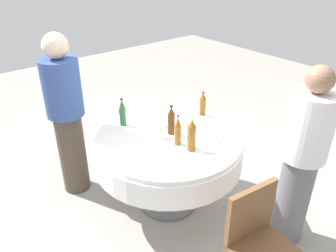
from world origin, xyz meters
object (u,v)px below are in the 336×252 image
object	(u,v)px
bottle_amber_west	(203,104)
bottle_brown_inner	(171,121)
bottle_green_rear	(122,113)
bottle_amber_far	(192,136)
plate_front	(157,122)
plate_mid	(122,154)
person_west	(66,115)
chair_south	(259,239)
bottle_amber_outer	(178,131)
wine_glass_outer	(190,105)
dining_table	(168,151)
plate_east	(191,125)
person_inner	(302,158)
wine_glass_far	(157,127)

from	to	relation	value
bottle_amber_west	bottle_brown_inner	xyz separation A→B (m)	(-0.48, -0.09, 0.01)
bottle_green_rear	bottle_brown_inner	bearing A→B (deg)	-59.26
bottle_amber_far	plate_front	bearing A→B (deg)	82.93
plate_mid	person_west	bearing A→B (deg)	97.98
chair_south	person_west	bearing A→B (deg)	-69.68
bottle_green_rear	bottle_amber_far	bearing A→B (deg)	-74.78
bottle_amber_outer	person_west	world-z (taller)	person_west
wine_glass_outer	person_west	world-z (taller)	person_west
person_west	chair_south	bearing A→B (deg)	-113.75
bottle_amber_west	bottle_amber_outer	bearing A→B (deg)	-154.24
wine_glass_outer	chair_south	bearing A→B (deg)	-113.58
dining_table	plate_east	bearing A→B (deg)	5.31
bottle_green_rear	bottle_amber_west	bearing A→B (deg)	-23.55
person_inner	person_west	bearing A→B (deg)	-85.99
bottle_amber_outer	person_inner	size ratio (longest dim) A/B	0.18
bottle_green_rear	wine_glass_far	bearing A→B (deg)	-73.00
bottle_amber_outer	bottle_brown_inner	bearing A→B (deg)	67.11
plate_east	person_inner	xyz separation A→B (m)	(0.23, -1.00, 0.05)
bottle_amber_west	person_west	xyz separation A→B (m)	(-1.12, 0.66, -0.02)
plate_east	wine_glass_outer	bearing A→B (deg)	49.29
bottle_green_rear	bottle_amber_far	size ratio (longest dim) A/B	0.94
wine_glass_far	plate_front	world-z (taller)	wine_glass_far
bottle_amber_far	person_inner	xyz separation A→B (m)	(0.51, -0.68, -0.08)
dining_table	bottle_green_rear	xyz separation A→B (m)	(-0.19, 0.43, 0.27)
wine_glass_outer	wine_glass_far	distance (m)	0.51
bottle_amber_outer	plate_mid	size ratio (longest dim) A/B	1.25
person_inner	bottle_amber_west	bearing A→B (deg)	-118.97
dining_table	person_inner	distance (m)	1.12
wine_glass_outer	chair_south	size ratio (longest dim) A/B	0.19
person_west	chair_south	size ratio (longest dim) A/B	1.83
wine_glass_outer	person_inner	bearing A→B (deg)	-85.02
wine_glass_outer	plate_front	world-z (taller)	wine_glass_outer
dining_table	bottle_amber_west	distance (m)	0.61
wine_glass_far	person_west	size ratio (longest dim) A/B	0.09
bottle_green_rear	plate_east	distance (m)	0.64
bottle_green_rear	wine_glass_outer	bearing A→B (deg)	-23.12
bottle_brown_inner	plate_mid	distance (m)	0.54
bottle_brown_inner	person_west	size ratio (longest dim) A/B	0.17
bottle_green_rear	person_inner	world-z (taller)	person_inner
bottle_amber_west	plate_front	distance (m)	0.49
wine_glass_outer	plate_front	xyz separation A→B (m)	(-0.34, 0.08, -0.11)
plate_front	chair_south	world-z (taller)	chair_south
dining_table	plate_mid	size ratio (longest dim) A/B	6.14
bottle_amber_west	bottle_amber_outer	xyz separation A→B (m)	(-0.55, -0.27, 0.01)
bottle_amber_far	person_inner	world-z (taller)	person_inner
bottle_amber_far	wine_glass_far	bearing A→B (deg)	103.31
dining_table	plate_east	xyz separation A→B (m)	(0.30, 0.03, 0.16)
bottle_amber_far	chair_south	world-z (taller)	bottle_amber_far
dining_table	person_west	world-z (taller)	person_west
person_west	person_inner	size ratio (longest dim) A/B	1.04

